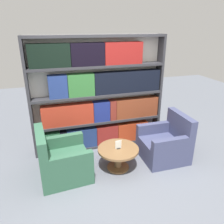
{
  "coord_description": "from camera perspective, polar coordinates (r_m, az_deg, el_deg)",
  "views": [
    {
      "loc": [
        -1.0,
        -2.96,
        2.5
      ],
      "look_at": [
        0.12,
        0.69,
        0.99
      ],
      "focal_mm": 35.0,
      "sensor_mm": 36.0,
      "label": 1
    }
  ],
  "objects": [
    {
      "name": "coffee_table",
      "position": [
        4.09,
        1.62,
        -10.9
      ],
      "size": [
        0.75,
        0.75,
        0.42
      ],
      "color": "brown",
      "rests_on": "ground_plane"
    },
    {
      "name": "bookshelf",
      "position": [
        4.53,
        -3.49,
        4.08
      ],
      "size": [
        2.75,
        0.3,
        2.35
      ],
      "color": "silver",
      "rests_on": "ground_plane"
    },
    {
      "name": "table_sign",
      "position": [
        3.99,
        1.65,
        -8.63
      ],
      "size": [
        0.11,
        0.06,
        0.16
      ],
      "color": "black",
      "rests_on": "coffee_table"
    },
    {
      "name": "armchair_left",
      "position": [
        3.99,
        -13.01,
        -12.43
      ],
      "size": [
        0.9,
        0.88,
        0.91
      ],
      "rotation": [
        0.0,
        0.0,
        1.64
      ],
      "color": "#336047",
      "rests_on": "ground_plane"
    },
    {
      "name": "armchair_right",
      "position": [
        4.52,
        13.76,
        -8.13
      ],
      "size": [
        0.85,
        0.83,
        0.91
      ],
      "rotation": [
        0.0,
        0.0,
        -1.58
      ],
      "color": "#42476B",
      "rests_on": "ground_plane"
    },
    {
      "name": "ground_plane",
      "position": [
        4.0,
        1.36,
        -17.08
      ],
      "size": [
        14.0,
        14.0,
        0.0
      ],
      "primitive_type": "plane",
      "color": "slate"
    }
  ]
}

